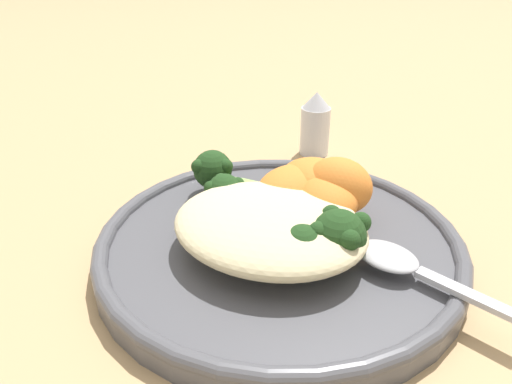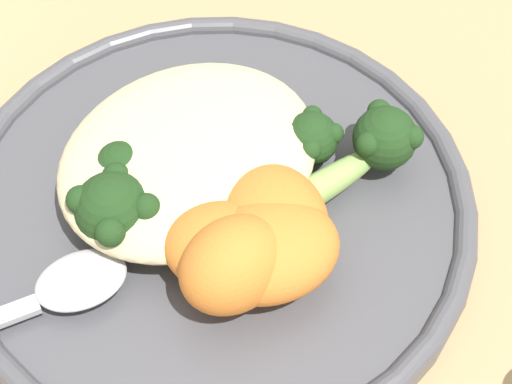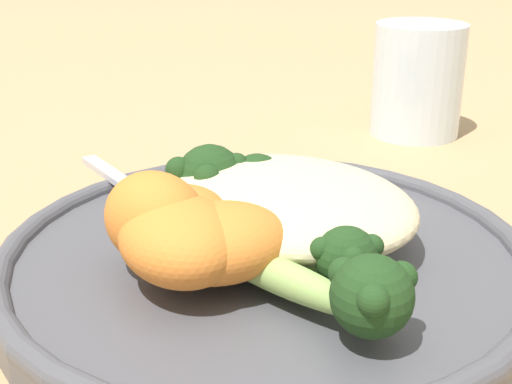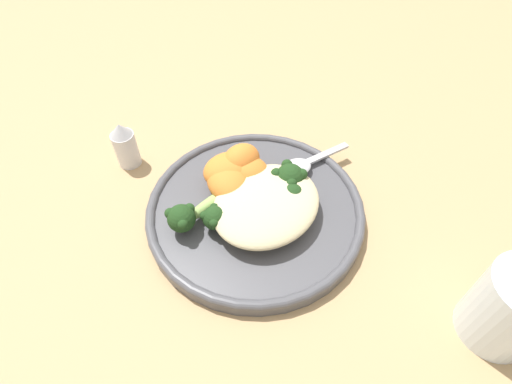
{
  "view_description": "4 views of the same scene",
  "coord_description": "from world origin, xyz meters",
  "px_view_note": "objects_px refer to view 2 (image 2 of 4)",
  "views": [
    {
      "loc": [
        -0.12,
        0.28,
        0.22
      ],
      "look_at": [
        0.02,
        0.01,
        0.05
      ],
      "focal_mm": 35.0,
      "sensor_mm": 36.0,
      "label": 1
    },
    {
      "loc": [
        -0.14,
        -0.2,
        0.37
      ],
      "look_at": [
        0.02,
        -0.02,
        0.04
      ],
      "focal_mm": 60.0,
      "sensor_mm": 36.0,
      "label": 2
    },
    {
      "loc": [
        0.2,
        -0.26,
        0.18
      ],
      "look_at": [
        0.01,
        -0.01,
        0.05
      ],
      "focal_mm": 50.0,
      "sensor_mm": 36.0,
      "label": 3
    },
    {
      "loc": [
        0.24,
        0.21,
        0.4
      ],
      "look_at": [
        0.0,
        -0.0,
        0.04
      ],
      "focal_mm": 28.0,
      "sensor_mm": 36.0,
      "label": 4
    }
  ],
  "objects_px": {
    "broccoli_stalk_1": "(296,161)",
    "broccoli_stalk_2": "(228,173)",
    "broccoli_stalk_0": "(357,158)",
    "broccoli_stalk_4": "(132,213)",
    "plate": "(215,209)",
    "sweet_potato_chunk_2": "(234,265)",
    "quinoa_mound": "(189,156)",
    "sweet_potato_chunk_1": "(273,222)",
    "sweet_potato_chunk_0": "(226,247)",
    "spoon": "(66,291)",
    "sweet_potato_chunk_3": "(271,248)",
    "broccoli_stalk_3": "(168,194)"
  },
  "relations": [
    {
      "from": "spoon",
      "to": "broccoli_stalk_2",
      "type": "bearing_deg",
      "value": -164.33
    },
    {
      "from": "broccoli_stalk_4",
      "to": "spoon",
      "type": "height_order",
      "value": "broccoli_stalk_4"
    },
    {
      "from": "quinoa_mound",
      "to": "broccoli_stalk_0",
      "type": "xyz_separation_m",
      "value": [
        0.06,
        -0.06,
        -0.0
      ]
    },
    {
      "from": "sweet_potato_chunk_1",
      "to": "spoon",
      "type": "bearing_deg",
      "value": 156.03
    },
    {
      "from": "broccoli_stalk_0",
      "to": "broccoli_stalk_2",
      "type": "distance_m",
      "value": 0.07
    },
    {
      "from": "quinoa_mound",
      "to": "broccoli_stalk_3",
      "type": "xyz_separation_m",
      "value": [
        -0.02,
        -0.01,
        -0.0
      ]
    },
    {
      "from": "broccoli_stalk_0",
      "to": "sweet_potato_chunk_2",
      "type": "distance_m",
      "value": 0.09
    },
    {
      "from": "sweet_potato_chunk_0",
      "to": "spoon",
      "type": "height_order",
      "value": "sweet_potato_chunk_0"
    },
    {
      "from": "broccoli_stalk_1",
      "to": "sweet_potato_chunk_2",
      "type": "xyz_separation_m",
      "value": [
        -0.07,
        -0.03,
        0.01
      ]
    },
    {
      "from": "broccoli_stalk_3",
      "to": "broccoli_stalk_4",
      "type": "bearing_deg",
      "value": 70.03
    },
    {
      "from": "quinoa_mound",
      "to": "sweet_potato_chunk_1",
      "type": "relative_size",
      "value": 2.1
    },
    {
      "from": "broccoli_stalk_1",
      "to": "broccoli_stalk_2",
      "type": "xyz_separation_m",
      "value": [
        -0.03,
        0.02,
        -0.0
      ]
    },
    {
      "from": "broccoli_stalk_2",
      "to": "sweet_potato_chunk_1",
      "type": "distance_m",
      "value": 0.04
    },
    {
      "from": "quinoa_mound",
      "to": "broccoli_stalk_0",
      "type": "distance_m",
      "value": 0.08
    },
    {
      "from": "broccoli_stalk_3",
      "to": "spoon",
      "type": "relative_size",
      "value": 1.03
    },
    {
      "from": "sweet_potato_chunk_3",
      "to": "quinoa_mound",
      "type": "bearing_deg",
      "value": 84.54
    },
    {
      "from": "sweet_potato_chunk_1",
      "to": "broccoli_stalk_1",
      "type": "bearing_deg",
      "value": 32.07
    },
    {
      "from": "broccoli_stalk_0",
      "to": "broccoli_stalk_2",
      "type": "height_order",
      "value": "broccoli_stalk_0"
    },
    {
      "from": "broccoli_stalk_0",
      "to": "sweet_potato_chunk_2",
      "type": "bearing_deg",
      "value": -168.88
    },
    {
      "from": "plate",
      "to": "broccoli_stalk_0",
      "type": "height_order",
      "value": "broccoli_stalk_0"
    },
    {
      "from": "quinoa_mound",
      "to": "plate",
      "type": "bearing_deg",
      "value": -89.96
    },
    {
      "from": "broccoli_stalk_3",
      "to": "broccoli_stalk_4",
      "type": "relative_size",
      "value": 1.52
    },
    {
      "from": "broccoli_stalk_2",
      "to": "sweet_potato_chunk_0",
      "type": "bearing_deg",
      "value": 164.71
    },
    {
      "from": "sweet_potato_chunk_2",
      "to": "sweet_potato_chunk_3",
      "type": "bearing_deg",
      "value": -8.33
    },
    {
      "from": "broccoli_stalk_1",
      "to": "broccoli_stalk_3",
      "type": "bearing_deg",
      "value": 139.59
    },
    {
      "from": "broccoli_stalk_1",
      "to": "sweet_potato_chunk_1",
      "type": "bearing_deg",
      "value": -165.48
    },
    {
      "from": "plate",
      "to": "sweet_potato_chunk_2",
      "type": "bearing_deg",
      "value": -119.45
    },
    {
      "from": "plate",
      "to": "broccoli_stalk_1",
      "type": "bearing_deg",
      "value": -22.34
    },
    {
      "from": "broccoli_stalk_1",
      "to": "broccoli_stalk_3",
      "type": "height_order",
      "value": "broccoli_stalk_3"
    },
    {
      "from": "plate",
      "to": "spoon",
      "type": "distance_m",
      "value": 0.09
    },
    {
      "from": "quinoa_mound",
      "to": "broccoli_stalk_1",
      "type": "xyz_separation_m",
      "value": [
        0.04,
        -0.04,
        -0.0
      ]
    },
    {
      "from": "broccoli_stalk_1",
      "to": "spoon",
      "type": "distance_m",
      "value": 0.13
    },
    {
      "from": "plate",
      "to": "broccoli_stalk_0",
      "type": "bearing_deg",
      "value": -29.74
    },
    {
      "from": "plate",
      "to": "sweet_potato_chunk_3",
      "type": "bearing_deg",
      "value": -97.55
    },
    {
      "from": "broccoli_stalk_1",
      "to": "quinoa_mound",
      "type": "bearing_deg",
      "value": 120.83
    },
    {
      "from": "broccoli_stalk_0",
      "to": "broccoli_stalk_4",
      "type": "distance_m",
      "value": 0.12
    },
    {
      "from": "broccoli_stalk_1",
      "to": "spoon",
      "type": "bearing_deg",
      "value": 154.18
    },
    {
      "from": "broccoli_stalk_0",
      "to": "broccoli_stalk_1",
      "type": "xyz_separation_m",
      "value": [
        -0.02,
        0.02,
        -0.0
      ]
    },
    {
      "from": "sweet_potato_chunk_1",
      "to": "sweet_potato_chunk_2",
      "type": "bearing_deg",
      "value": -165.42
    },
    {
      "from": "broccoli_stalk_1",
      "to": "sweet_potato_chunk_0",
      "type": "bearing_deg",
      "value": 179.18
    },
    {
      "from": "broccoli_stalk_4",
      "to": "sweet_potato_chunk_1",
      "type": "xyz_separation_m",
      "value": [
        0.05,
        -0.05,
        -0.0
      ]
    },
    {
      "from": "sweet_potato_chunk_0",
      "to": "spoon",
      "type": "bearing_deg",
      "value": 150.82
    },
    {
      "from": "broccoli_stalk_0",
      "to": "broccoli_stalk_1",
      "type": "distance_m",
      "value": 0.03
    },
    {
      "from": "broccoli_stalk_1",
      "to": "sweet_potato_chunk_1",
      "type": "xyz_separation_m",
      "value": [
        -0.04,
        -0.02,
        0.0
      ]
    },
    {
      "from": "quinoa_mound",
      "to": "sweet_potato_chunk_0",
      "type": "xyz_separation_m",
      "value": [
        -0.02,
        -0.05,
        0.0
      ]
    },
    {
      "from": "sweet_potato_chunk_1",
      "to": "spoon",
      "type": "height_order",
      "value": "sweet_potato_chunk_1"
    },
    {
      "from": "broccoli_stalk_4",
      "to": "sweet_potato_chunk_3",
      "type": "distance_m",
      "value": 0.07
    },
    {
      "from": "broccoli_stalk_0",
      "to": "broccoli_stalk_4",
      "type": "relative_size",
      "value": 1.5
    },
    {
      "from": "plate",
      "to": "spoon",
      "type": "height_order",
      "value": "spoon"
    },
    {
      "from": "broccoli_stalk_2",
      "to": "sweet_potato_chunk_3",
      "type": "relative_size",
      "value": 1.39
    }
  ]
}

